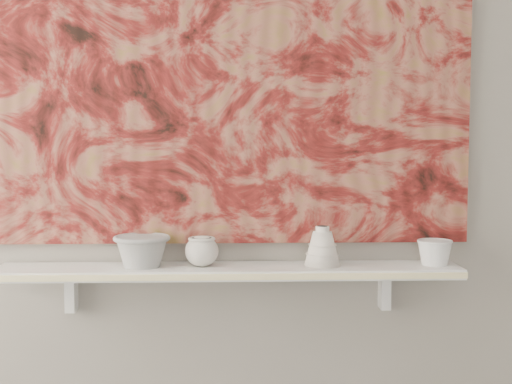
{
  "coord_description": "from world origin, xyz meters",
  "views": [
    {
      "loc": [
        0.01,
        -0.63,
        1.32
      ],
      "look_at": [
        0.08,
        1.49,
        1.16
      ],
      "focal_mm": 50.0,
      "sensor_mm": 36.0,
      "label": 1
    }
  ],
  "objects_px": {
    "shelf": "(229,271)",
    "painting": "(228,65)",
    "cup_cream": "(202,251)",
    "bell_vessel": "(322,246)",
    "bowl_white": "(435,252)",
    "bowl_grey": "(142,251)"
  },
  "relations": [
    {
      "from": "shelf",
      "to": "painting",
      "type": "bearing_deg",
      "value": 90.0
    },
    {
      "from": "painting",
      "to": "cup_cream",
      "type": "height_order",
      "value": "painting"
    },
    {
      "from": "bell_vessel",
      "to": "bowl_white",
      "type": "bearing_deg",
      "value": 0.0
    },
    {
      "from": "cup_cream",
      "to": "painting",
      "type": "bearing_deg",
      "value": 44.43
    },
    {
      "from": "shelf",
      "to": "bowl_grey",
      "type": "distance_m",
      "value": 0.27
    },
    {
      "from": "painting",
      "to": "shelf",
      "type": "bearing_deg",
      "value": -90.0
    },
    {
      "from": "shelf",
      "to": "bowl_white",
      "type": "bearing_deg",
      "value": 0.0
    },
    {
      "from": "bowl_grey",
      "to": "cup_cream",
      "type": "height_order",
      "value": "bowl_grey"
    },
    {
      "from": "shelf",
      "to": "bowl_white",
      "type": "distance_m",
      "value": 0.63
    },
    {
      "from": "bowl_grey",
      "to": "cup_cream",
      "type": "relative_size",
      "value": 1.68
    },
    {
      "from": "bowl_white",
      "to": "bowl_grey",
      "type": "bearing_deg",
      "value": 180.0
    },
    {
      "from": "shelf",
      "to": "cup_cream",
      "type": "distance_m",
      "value": 0.1
    },
    {
      "from": "painting",
      "to": "bowl_white",
      "type": "bearing_deg",
      "value": -7.3
    },
    {
      "from": "bowl_grey",
      "to": "painting",
      "type": "bearing_deg",
      "value": 17.08
    },
    {
      "from": "bell_vessel",
      "to": "bowl_white",
      "type": "relative_size",
      "value": 1.13
    },
    {
      "from": "cup_cream",
      "to": "bowl_grey",
      "type": "bearing_deg",
      "value": 180.0
    },
    {
      "from": "bowl_grey",
      "to": "shelf",
      "type": "bearing_deg",
      "value": 0.0
    },
    {
      "from": "cup_cream",
      "to": "bowl_white",
      "type": "relative_size",
      "value": 0.95
    },
    {
      "from": "painting",
      "to": "bowl_white",
      "type": "height_order",
      "value": "painting"
    },
    {
      "from": "painting",
      "to": "bowl_white",
      "type": "xyz_separation_m",
      "value": [
        0.63,
        -0.08,
        -0.57
      ]
    },
    {
      "from": "painting",
      "to": "bell_vessel",
      "type": "distance_m",
      "value": 0.62
    },
    {
      "from": "shelf",
      "to": "bowl_grey",
      "type": "relative_size",
      "value": 8.18
    }
  ]
}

